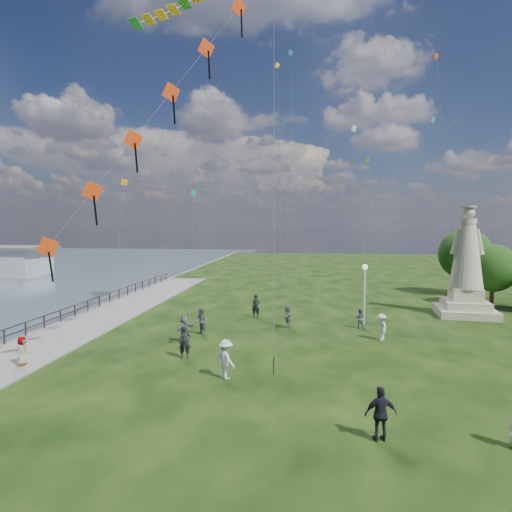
# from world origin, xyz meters

# --- Properties ---
(waterfront) EXTENTS (200.00, 200.00, 1.51)m
(waterfront) POSITION_xyz_m (-15.24, 8.99, -0.06)
(waterfront) COLOR #384754
(waterfront) RESTS_ON ground
(statue) EXTENTS (4.77, 4.77, 8.85)m
(statue) POSITION_xyz_m (14.85, 18.56, 3.34)
(statue) COLOR tan
(statue) RESTS_ON ground
(lamppost) EXTENTS (0.41, 0.41, 4.46)m
(lamppost) POSITION_xyz_m (6.30, 14.44, 3.22)
(lamppost) COLOR silver
(lamppost) RESTS_ON ground
(tree_row) EXTENTS (7.42, 12.88, 6.92)m
(tree_row) POSITION_xyz_m (18.86, 26.07, 3.82)
(tree_row) COLOR #382314
(tree_row) RESTS_ON ground
(person_0) EXTENTS (0.77, 0.63, 1.80)m
(person_0) POSITION_xyz_m (-4.59, 4.95, 0.90)
(person_0) COLOR black
(person_0) RESTS_ON ground
(person_1) EXTENTS (1.03, 1.02, 1.85)m
(person_1) POSITION_xyz_m (-4.95, 9.97, 0.92)
(person_1) COLOR #595960
(person_1) RESTS_ON ground
(person_2) EXTENTS (1.34, 1.28, 1.89)m
(person_2) POSITION_xyz_m (-1.75, 2.19, 0.95)
(person_2) COLOR silver
(person_2) RESTS_ON ground
(person_3) EXTENTS (1.20, 0.75, 1.91)m
(person_3) POSITION_xyz_m (4.68, -3.00, 0.95)
(person_3) COLOR black
(person_3) RESTS_ON ground
(person_5) EXTENTS (1.30, 1.76, 1.74)m
(person_5) POSITION_xyz_m (-5.54, 8.04, 0.87)
(person_5) COLOR #595960
(person_5) RESTS_ON ground
(person_6) EXTENTS (0.73, 0.54, 1.86)m
(person_6) POSITION_xyz_m (-1.94, 15.57, 0.93)
(person_6) COLOR black
(person_6) RESTS_ON ground
(person_7) EXTENTS (0.75, 0.51, 1.44)m
(person_7) POSITION_xyz_m (5.84, 13.13, 0.72)
(person_7) COLOR #595960
(person_7) RESTS_ON ground
(person_8) EXTENTS (0.81, 1.21, 1.71)m
(person_8) POSITION_xyz_m (6.84, 10.08, 0.86)
(person_8) COLOR silver
(person_8) RESTS_ON ground
(person_10) EXTENTS (0.53, 0.78, 1.51)m
(person_10) POSITION_xyz_m (-12.61, 2.52, 0.76)
(person_10) COLOR #595960
(person_10) RESTS_ON ground
(person_11) EXTENTS (0.74, 1.56, 1.64)m
(person_11) POSITION_xyz_m (0.73, 12.61, 0.82)
(person_11) COLOR #595960
(person_11) RESTS_ON ground
(red_kite_train) EXTENTS (11.95, 9.35, 20.55)m
(red_kite_train) POSITION_xyz_m (-6.30, 4.61, 12.75)
(red_kite_train) COLOR black
(red_kite_train) RESTS_ON ground
(small_kites) EXTENTS (27.64, 17.53, 24.92)m
(small_kites) POSITION_xyz_m (2.93, 22.91, 14.09)
(small_kites) COLOR teal
(small_kites) RESTS_ON ground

